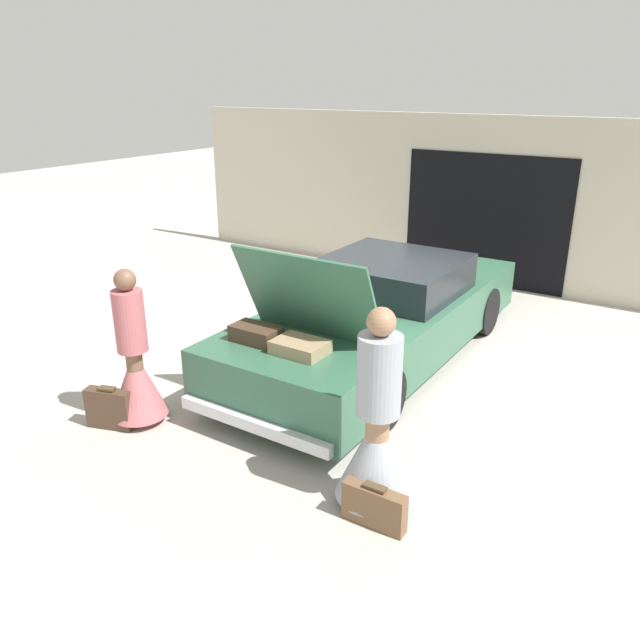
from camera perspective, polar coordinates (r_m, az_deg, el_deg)
ground_plane at (r=8.00m, az=5.36°, el=-3.44°), size 40.00×40.00×0.00m
garage_wall_back at (r=10.97m, az=15.07°, el=10.30°), size 12.00×0.14×2.80m
car at (r=7.79m, az=5.55°, el=0.45°), size 1.88×5.08×1.76m
person_left at (r=6.56m, az=-16.53°, el=-4.34°), size 0.58×0.58×1.63m
person_right at (r=5.12m, az=5.23°, el=-10.70°), size 0.67×0.67×1.73m
suitcase_beside_left_person at (r=6.69m, az=-18.70°, el=-7.68°), size 0.49×0.28×0.45m
suitcase_beside_right_person at (r=5.13m, az=4.98°, el=-16.65°), size 0.53×0.13×0.37m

